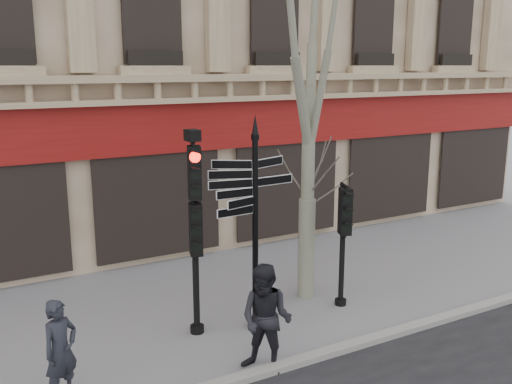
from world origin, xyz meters
The scene contains 8 objects.
ground centered at (0.00, 0.00, 0.00)m, with size 80.00×80.00×0.00m, color slate.
kerb centered at (0.00, -1.40, 0.06)m, with size 80.00×0.25×0.12m, color gray.
fingerpost centered at (0.32, 0.28, 2.88)m, with size 2.00×2.00×4.29m.
traffic_signal_main centered at (-0.80, 0.63, 2.54)m, with size 0.51×0.43×4.02m.
traffic_signal_secondary centered at (2.50, 0.31, 1.84)m, with size 0.53×0.46×2.64m.
plane_tree centered at (2.10, 1.09, 6.20)m, with size 3.33×3.33×8.83m.
pedestrian_a centered at (-3.56, -0.47, 0.83)m, with size 0.61×0.40×1.67m, color black.
pedestrian_b centered at (-0.34, -1.30, 0.96)m, with size 0.93×0.73×1.92m, color black.
Camera 1 is at (-4.88, -9.02, 5.17)m, focal length 40.00 mm.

